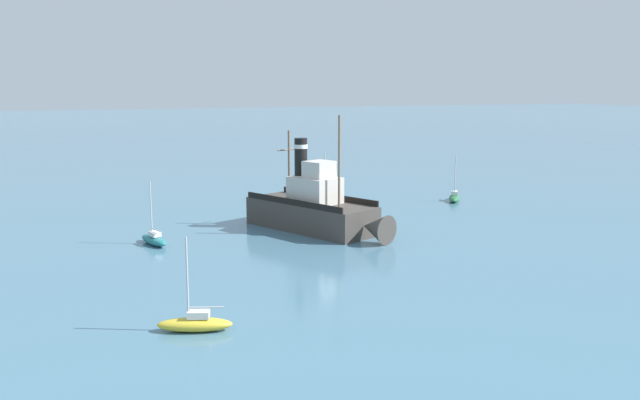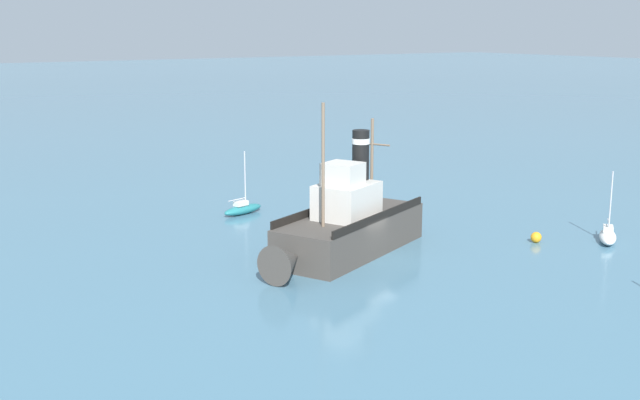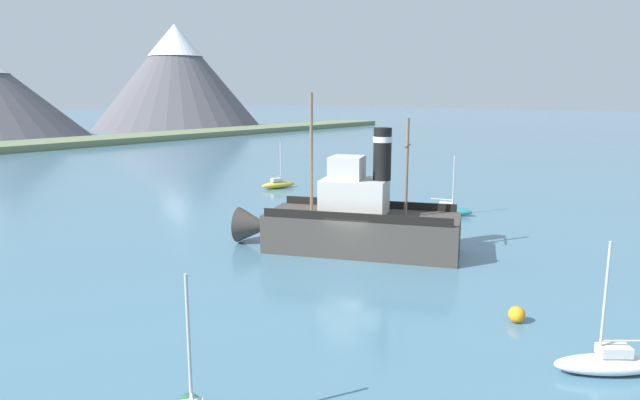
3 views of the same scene
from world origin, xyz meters
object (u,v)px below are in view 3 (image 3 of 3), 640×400
sailboat_teal (448,210)px  sailboat_white (608,362)px  sailboat_yellow (278,184)px  mooring_buoy (517,314)px  old_tugboat (352,222)px

sailboat_teal → sailboat_white: bearing=-141.5°
sailboat_yellow → mooring_buoy: (-19.28, -32.36, -0.06)m
old_tugboat → mooring_buoy: old_tugboat is taller
sailboat_white → mooring_buoy: 4.92m
sailboat_teal → sailboat_yellow: (0.84, 19.89, 0.00)m
old_tugboat → sailboat_white: 18.18m
sailboat_teal → old_tugboat: bearing=-179.5°
old_tugboat → mooring_buoy: size_ratio=19.87×
old_tugboat → sailboat_yellow: 24.73m
sailboat_white → sailboat_teal: 26.80m
sailboat_yellow → mooring_buoy: size_ratio=6.69×
sailboat_white → sailboat_yellow: 42.59m
mooring_buoy → sailboat_yellow: bearing=59.2°
sailboat_white → sailboat_yellow: bearing=59.2°
old_tugboat → sailboat_yellow: size_ratio=2.97×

